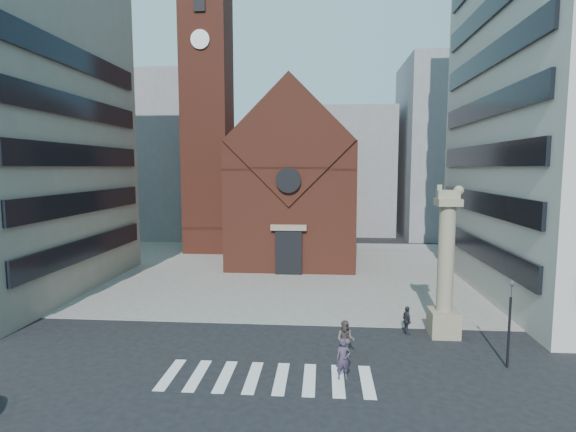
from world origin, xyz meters
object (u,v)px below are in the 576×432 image
object	(u,v)px
lion_column	(445,277)
traffic_light	(509,322)
pedestrian_2	(407,320)
scooter_0	(228,265)
pedestrian_0	(343,359)
pedestrian_1	(345,340)

from	to	relation	value
lion_column	traffic_light	size ratio (longest dim) A/B	2.02
pedestrian_2	scooter_0	size ratio (longest dim) A/B	1.03
pedestrian_0	pedestrian_1	bearing A→B (deg)	73.40
pedestrian_0	scooter_0	distance (m)	23.37
pedestrian_1	pedestrian_2	xyz separation A→B (m)	(3.70, 3.62, -0.15)
pedestrian_1	scooter_0	distance (m)	21.51
pedestrian_1	lion_column	bearing A→B (deg)	50.56
pedestrian_1	pedestrian_2	size ratio (longest dim) A/B	1.18
pedestrian_0	traffic_light	bearing A→B (deg)	1.56
pedestrian_1	scooter_0	xyz separation A→B (m)	(-10.10, 18.98, -0.51)
lion_column	pedestrian_1	size ratio (longest dim) A/B	4.41
traffic_light	scooter_0	bearing A→B (deg)	132.69
traffic_light	pedestrian_2	world-z (taller)	traffic_light
lion_column	traffic_light	world-z (taller)	lion_column
lion_column	pedestrian_0	distance (m)	8.70
pedestrian_1	pedestrian_2	bearing A→B (deg)	62.82
pedestrian_0	pedestrian_2	distance (m)	7.00
lion_column	pedestrian_0	size ratio (longest dim) A/B	4.59
pedestrian_2	scooter_0	distance (m)	20.66
pedestrian_1	pedestrian_2	world-z (taller)	pedestrian_1
scooter_0	pedestrian_2	bearing A→B (deg)	-35.10
traffic_light	scooter_0	size ratio (longest dim) A/B	2.64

